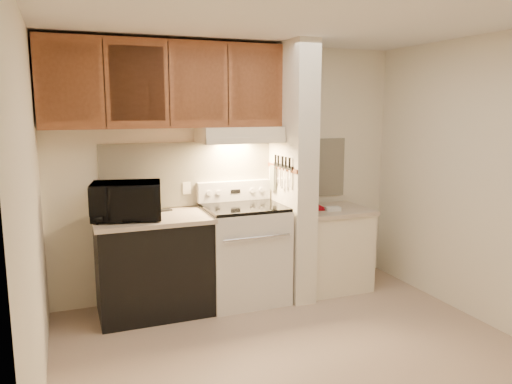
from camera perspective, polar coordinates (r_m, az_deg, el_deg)
floor at (r=4.11m, az=4.45°, el=-17.71°), size 3.60×3.60×0.00m
ceiling at (r=3.70m, az=4.98°, el=19.20°), size 3.60×3.60×0.00m
wall_back at (r=5.08m, az=-2.75°, el=2.48°), size 3.60×2.50×0.02m
wall_left at (r=3.34m, az=-24.29°, el=-2.19°), size 0.02×3.00×2.50m
wall_right at (r=4.77m, az=24.54°, el=1.13°), size 0.02×3.00×2.50m
backsplash at (r=5.07m, az=-2.71°, el=2.29°), size 2.60×0.02×0.63m
range_body at (r=4.92m, az=-1.38°, el=-7.16°), size 0.76×0.65×0.92m
oven_window at (r=4.63m, az=-0.03°, el=-7.75°), size 0.50×0.01×0.30m
oven_handle at (r=4.53m, az=0.15°, el=-5.23°), size 0.65×0.02×0.02m
cooktop at (r=4.81m, az=-1.41°, el=-1.73°), size 0.74×0.64×0.03m
range_backguard at (r=5.05m, az=-2.52°, el=0.14°), size 0.76×0.08×0.20m
range_display at (r=5.01m, az=-2.36°, el=0.07°), size 0.10×0.01×0.04m
range_knob_left_outer at (r=4.92m, az=-5.43°, el=-0.14°), size 0.05×0.02×0.05m
range_knob_left_inner at (r=4.95m, az=-4.32°, el=-0.06°), size 0.05×0.02×0.05m
range_knob_right_inner at (r=5.07m, az=-0.43°, el=0.19°), size 0.05×0.02×0.05m
range_knob_right_outer at (r=5.10m, az=0.62°, el=0.26°), size 0.05×0.02×0.05m
dishwasher_front at (r=4.73m, az=-11.61°, el=-8.41°), size 1.00×0.63×0.87m
left_countertop at (r=4.61m, az=-11.80°, el=-3.02°), size 1.04×0.67×0.04m
spoon_rest at (r=4.81m, az=-10.84°, el=-2.11°), size 0.22×0.11×0.01m
teal_jar at (r=4.81m, az=-11.69°, el=-1.65°), size 0.11×0.11×0.09m
outlet at (r=4.94m, az=-7.92°, el=0.44°), size 0.08×0.01×0.12m
microwave at (r=4.52m, az=-14.59°, el=-0.99°), size 0.66×0.50×0.33m
partition_pillar at (r=4.94m, az=4.17°, el=2.27°), size 0.22×0.70×2.50m
pillar_trim at (r=4.89m, az=2.95°, el=2.79°), size 0.01×0.70×0.04m
knife_strip at (r=4.84m, az=3.13°, el=2.95°), size 0.02×0.42×0.04m
knife_blade_a at (r=4.69m, az=3.85°, el=1.50°), size 0.01×0.03×0.16m
knife_handle_a at (r=4.68m, az=3.86°, el=3.32°), size 0.02×0.02×0.10m
knife_blade_b at (r=4.78m, az=3.36°, el=1.54°), size 0.01×0.04×0.18m
knife_handle_b at (r=4.75m, az=3.42°, el=3.43°), size 0.02×0.02×0.10m
knife_blade_c at (r=4.85m, az=3.00°, el=1.53°), size 0.01×0.04×0.20m
knife_handle_c at (r=4.82m, az=3.06°, el=3.52°), size 0.02×0.02×0.10m
knife_blade_d at (r=4.92m, az=2.58°, el=1.90°), size 0.01×0.04×0.16m
knife_handle_d at (r=4.91m, az=2.56°, el=3.64°), size 0.02×0.02×0.10m
knife_blade_e at (r=5.00m, az=2.20°, el=1.91°), size 0.01×0.04×0.18m
knife_handle_e at (r=4.97m, az=2.24°, el=3.72°), size 0.02×0.02×0.10m
oven_mitt at (r=5.05m, az=1.98°, el=1.64°), size 0.03×0.10×0.25m
right_cab_base at (r=5.33m, az=8.55°, el=-6.56°), size 0.70×0.60×0.81m
right_countertop at (r=5.23m, az=8.67°, el=-2.08°), size 0.74×0.64×0.04m
red_folder at (r=5.22m, az=6.42°, el=-1.76°), size 0.27×0.34×0.01m
white_box at (r=5.11m, az=8.75°, el=-1.90°), size 0.16×0.12×0.04m
range_hood at (r=4.83m, az=-1.95°, el=6.58°), size 0.78×0.44×0.15m
hood_lip at (r=4.64m, az=-1.08°, el=5.90°), size 0.78×0.04×0.06m
upper_cabinets at (r=4.69m, az=-10.32°, el=11.96°), size 2.18×0.33×0.77m
cab_door_a at (r=4.44m, az=-20.52°, el=11.64°), size 0.46×0.01×0.63m
cab_gap_a at (r=4.46m, az=-16.94°, el=11.83°), size 0.01×0.01×0.73m
cab_door_b at (r=4.49m, az=-13.40°, el=11.96°), size 0.46×0.01×0.63m
cab_gap_b at (r=4.53m, az=-9.92°, el=12.05°), size 0.01×0.01×0.73m
cab_door_c at (r=4.60m, az=-6.52°, el=12.10°), size 0.46×0.01×0.63m
cab_gap_c at (r=4.67m, az=-3.21°, el=12.11°), size 0.01×0.01×0.73m
cab_door_d at (r=4.77m, az=-0.03°, el=12.07°), size 0.46×0.01×0.63m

